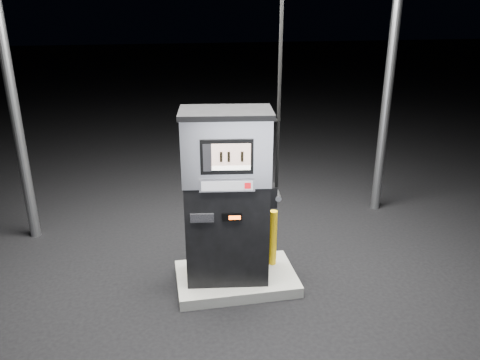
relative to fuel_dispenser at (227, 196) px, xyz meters
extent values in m
plane|color=black|center=(0.12, 0.01, -1.31)|extent=(80.00, 80.00, 0.00)
cube|color=gray|center=(0.12, 0.01, -1.24)|extent=(1.60, 1.00, 0.15)
cylinder|color=gray|center=(-2.88, 2.01, 0.94)|extent=(0.16, 0.16, 4.50)
cylinder|color=gray|center=(3.12, 2.01, 0.94)|extent=(0.16, 0.16, 4.50)
cube|color=black|center=(0.00, 0.00, -0.48)|extent=(1.12, 0.74, 1.38)
cube|color=#B6B6BE|center=(0.00, 0.00, 0.62)|extent=(1.14, 0.77, 0.83)
cube|color=black|center=(0.00, 0.00, 1.07)|extent=(1.19, 0.82, 0.07)
cube|color=black|center=(-0.05, -0.31, 0.62)|extent=(0.61, 0.12, 0.42)
cube|color=tan|center=(0.00, -0.34, 0.65)|extent=(0.45, 0.07, 0.26)
cube|color=white|center=(0.00, -0.34, 0.49)|extent=(0.45, 0.07, 0.06)
cube|color=#B6B6BE|center=(-0.05, -0.31, 0.27)|extent=(0.66, 0.12, 0.15)
cube|color=#96989E|center=(-0.05, -0.33, 0.27)|extent=(0.60, 0.09, 0.12)
cube|color=#B70C12|center=(0.19, -0.37, 0.27)|extent=(0.08, 0.01, 0.08)
cube|color=black|center=(0.01, -0.32, -0.15)|extent=(0.24, 0.05, 0.10)
cube|color=#E14A0B|center=(0.04, -0.33, -0.15)|extent=(0.14, 0.02, 0.05)
cube|color=black|center=(-0.35, -0.27, -0.15)|extent=(0.29, 0.07, 0.11)
cube|color=black|center=(0.57, -0.07, -0.01)|extent=(0.14, 0.21, 0.27)
cylinder|color=gray|center=(0.63, -0.08, -0.01)|extent=(0.11, 0.25, 0.08)
cylinder|color=black|center=(0.60, -0.14, 1.83)|extent=(0.04, 0.04, 3.41)
cylinder|color=yellow|center=(-0.47, 0.16, -0.71)|extent=(0.13, 0.13, 0.91)
cylinder|color=yellow|center=(0.67, 0.19, -0.76)|extent=(0.12, 0.12, 0.81)
camera|label=1|loc=(-0.85, -5.38, 2.29)|focal=35.00mm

